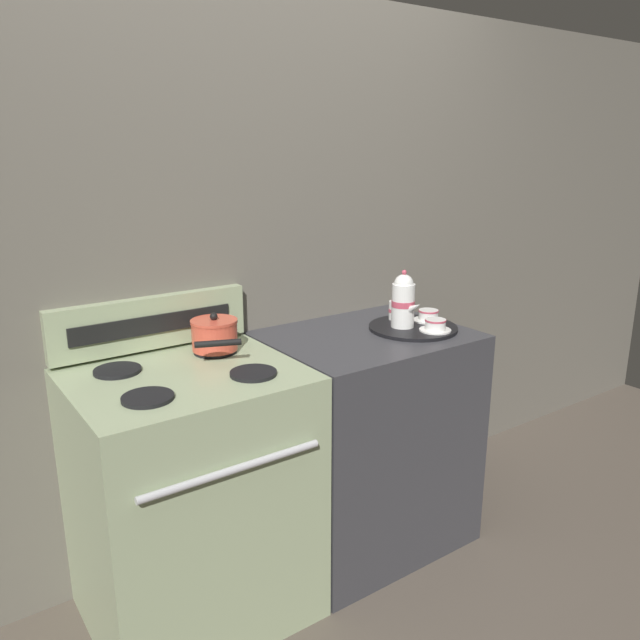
{
  "coord_description": "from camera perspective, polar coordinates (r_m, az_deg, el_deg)",
  "views": [
    {
      "loc": [
        -1.14,
        -1.82,
        1.63
      ],
      "look_at": [
        0.17,
        0.04,
        0.99
      ],
      "focal_mm": 35.0,
      "sensor_mm": 36.0,
      "label": 1
    }
  ],
  "objects": [
    {
      "name": "teacup_right",
      "position": [
        2.63,
        9.88,
        0.41
      ],
      "size": [
        0.13,
        0.13,
        0.05
      ],
      "color": "white",
      "rests_on": "serving_tray"
    },
    {
      "name": "ground_plane",
      "position": [
        2.69,
        -2.67,
        -21.57
      ],
      "size": [
        6.0,
        6.0,
        0.0
      ],
      "primitive_type": "plane",
      "color": "brown"
    },
    {
      "name": "control_panel",
      "position": [
        2.31,
        -15.19,
        -0.24
      ],
      "size": [
        0.72,
        0.05,
        0.19
      ],
      "color": "#9EAD84",
      "rests_on": "stove"
    },
    {
      "name": "stove",
      "position": [
        2.29,
        -11.56,
        -15.53
      ],
      "size": [
        0.74,
        0.65,
        0.92
      ],
      "color": "#9EAD84",
      "rests_on": "ground"
    },
    {
      "name": "wall_back",
      "position": [
        2.49,
        -7.14,
        3.28
      ],
      "size": [
        6.0,
        0.05,
        2.2
      ],
      "color": "#666056",
      "rests_on": "ground"
    },
    {
      "name": "saucepan",
      "position": [
        2.25,
        -9.61,
        -1.32
      ],
      "size": [
        0.22,
        0.27,
        0.14
      ],
      "color": "#D14C38",
      "rests_on": "stove"
    },
    {
      "name": "teacup_left",
      "position": [
        2.49,
        10.5,
        -0.46
      ],
      "size": [
        0.13,
        0.13,
        0.05
      ],
      "color": "white",
      "rests_on": "serving_tray"
    },
    {
      "name": "creamer_jug",
      "position": [
        2.63,
        6.97,
        0.89
      ],
      "size": [
        0.06,
        0.06,
        0.08
      ],
      "color": "white",
      "rests_on": "serving_tray"
    },
    {
      "name": "side_counter",
      "position": [
        2.64,
        4.18,
        -10.78
      ],
      "size": [
        0.78,
        0.62,
        0.91
      ],
      "color": "#38383D",
      "rests_on": "ground"
    },
    {
      "name": "teapot",
      "position": [
        2.51,
        7.64,
        1.77
      ],
      "size": [
        0.09,
        0.15,
        0.23
      ],
      "color": "white",
      "rests_on": "serving_tray"
    },
    {
      "name": "serving_tray",
      "position": [
        2.55,
        8.5,
        -0.69
      ],
      "size": [
        0.36,
        0.36,
        0.01
      ],
      "color": "black",
      "rests_on": "side_counter"
    }
  ]
}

